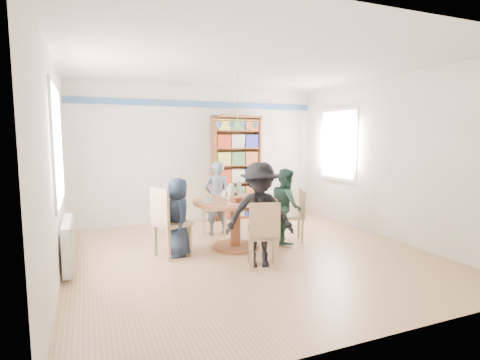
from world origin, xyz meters
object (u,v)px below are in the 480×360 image
dining_table (235,212)px  person_right (286,206)px  chair_right (296,213)px  person_left (178,217)px  chair_left (167,219)px  chair_far (214,202)px  person_near (260,215)px  bookshelf (236,169)px  radiator (68,244)px  chair_near (264,232)px  person_far (216,198)px

dining_table → person_right: person_right is taller
chair_right → person_left: person_left is taller
chair_left → chair_far: 1.48m
person_near → bookshelf: bearing=93.3°
chair_left → person_near: bearing=-38.4°
radiator → person_left: person_left is taller
radiator → chair_right: chair_right is taller
dining_table → chair_near: size_ratio=1.47×
person_right → person_near: size_ratio=0.87×
person_near → bookshelf: size_ratio=0.65×
person_left → radiator: bearing=-90.5°
radiator → bookshelf: (3.13, 2.04, 0.70)m
person_far → person_near: bearing=86.5°
chair_far → chair_near: bearing=-89.7°
person_left → person_near: bearing=42.8°
person_right → chair_far: bearing=55.7°
person_far → chair_right: bearing=136.9°
person_left → person_right: 1.77m
person_right → chair_left: bearing=105.6°
radiator → person_far: size_ratio=0.77×
chair_left → person_far: person_far is taller
radiator → chair_near: 2.51m
dining_table → person_left: 0.90m
dining_table → chair_far: size_ratio=1.30×
radiator → chair_far: 2.58m
person_right → person_far: person_far is taller
radiator → bookshelf: size_ratio=0.47×
chair_far → chair_near: chair_far is taller
dining_table → radiator: bearing=-177.6°
person_far → person_right: bearing=130.7°
person_right → person_far: 1.25m
person_left → bookshelf: 2.64m
radiator → person_near: person_near is taller
bookshelf → chair_left: bearing=-132.9°
dining_table → chair_far: 1.00m
radiator → person_far: bearing=22.6°
chair_far → dining_table: bearing=-89.2°
person_left → bookshelf: bearing=136.0°
chair_left → chair_right: (2.12, 0.04, -0.08)m
radiator → person_near: (2.33, -0.78, 0.34)m
chair_left → chair_near: bearing=-41.8°
person_left → person_near: size_ratio=0.82×
chair_right → chair_near: 1.45m
person_far → person_near: (-0.00, -1.75, 0.04)m
person_left → person_right: bearing=86.7°
chair_left → person_right: (1.92, 0.02, 0.05)m
chair_right → chair_far: chair_far is taller
dining_table → chair_near: chair_near is taller
dining_table → person_far: person_far is taller
chair_left → bookshelf: size_ratio=0.47×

